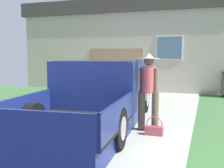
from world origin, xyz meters
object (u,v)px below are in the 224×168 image
person_with_hat (149,88)px  handbag (154,130)px  house_with_garage (135,46)px  pickup_truck (100,95)px

person_with_hat → handbag: bearing=138.1°
house_with_garage → person_with_hat: bearing=-73.9°
pickup_truck → house_with_garage: 9.65m
pickup_truck → handbag: (1.53, -0.65, -0.61)m
handbag → person_with_hat: bearing=122.4°
pickup_truck → handbag: pickup_truck is taller
person_with_hat → house_with_garage: (-2.80, 9.75, 1.24)m
person_with_hat → pickup_truck: bearing=1.7°
person_with_hat → house_with_garage: size_ratio=0.17×
person_with_hat → handbag: (0.20, -0.32, -0.89)m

